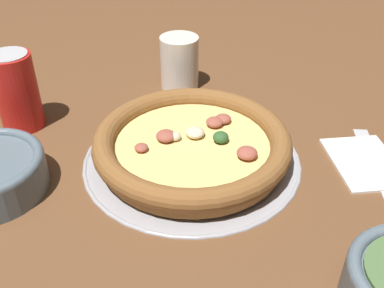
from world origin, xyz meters
The scene contains 7 objects.
ground_plane centered at (0.00, 0.00, 0.00)m, with size 3.00×3.00×0.00m, color brown.
pizza_tray centered at (0.00, 0.00, 0.00)m, with size 0.31×0.31×0.01m.
pizza centered at (0.00, 0.00, 0.03)m, with size 0.28×0.28×0.04m.
drinking_cup centered at (0.20, -0.12, 0.05)m, with size 0.07×0.07×0.10m.
napkin centered at (-0.16, -0.19, 0.00)m, with size 0.15×0.14×0.01m.
fork centered at (-0.15, -0.21, 0.00)m, with size 0.14×0.13×0.00m.
beverage_can centered at (0.24, 0.16, 0.06)m, with size 0.07×0.07×0.12m.
Camera 1 is at (-0.42, 0.31, 0.39)m, focal length 42.00 mm.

